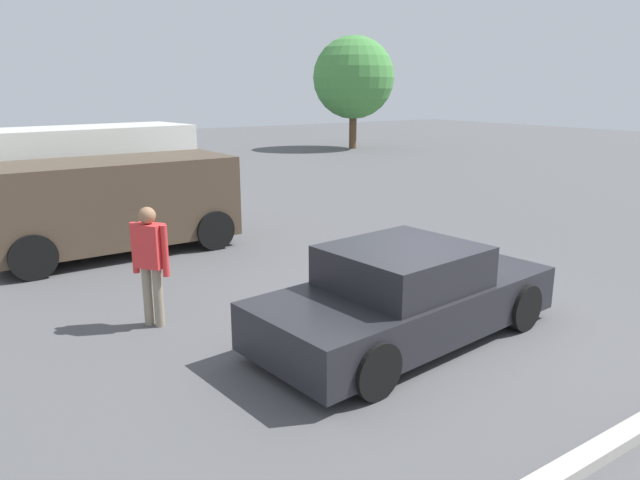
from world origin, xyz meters
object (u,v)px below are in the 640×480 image
(sedan_foreground, at_px, (406,296))
(suv_dark, at_px, (113,202))
(pedestrian, at_px, (150,256))
(dog, at_px, (375,262))
(van_white, at_px, (86,171))

(sedan_foreground, distance_m, suv_dark, 6.67)
(suv_dark, relative_size, pedestrian, 2.77)
(sedan_foreground, bearing_deg, suv_dark, 100.90)
(sedan_foreground, height_order, dog, sedan_foreground)
(sedan_foreground, xyz_separation_m, pedestrian, (-2.56, 2.27, 0.41))
(van_white, distance_m, suv_dark, 3.26)
(van_white, bearing_deg, pedestrian, 75.36)
(dog, xyz_separation_m, van_white, (-3.03, 7.33, 0.98))
(van_white, distance_m, pedestrian, 7.40)
(dog, height_order, van_white, van_white)
(dog, xyz_separation_m, suv_dark, (-3.30, 4.09, 0.76))
(dog, height_order, pedestrian, pedestrian)
(suv_dark, bearing_deg, sedan_foreground, 105.69)
(pedestrian, bearing_deg, dog, -35.90)
(suv_dark, height_order, pedestrian, suv_dark)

